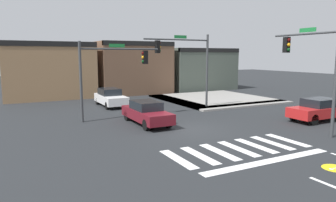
{
  "coord_description": "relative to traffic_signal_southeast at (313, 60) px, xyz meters",
  "views": [
    {
      "loc": [
        -9.61,
        -15.75,
        4.41
      ],
      "look_at": [
        -1.03,
        0.77,
        1.68
      ],
      "focal_mm": 33.47,
      "sensor_mm": 36.0,
      "label": 1
    }
  ],
  "objects": [
    {
      "name": "crosswalk_near",
      "position": [
        -5.83,
        -0.76,
        -4.14
      ],
      "size": [
        7.04,
        2.74,
        0.01
      ],
      "color": "silver",
      "rests_on": "ground_plane"
    },
    {
      "name": "traffic_signal_northeast",
      "position": [
        -2.52,
        9.68,
        0.08
      ],
      "size": [
        5.79,
        0.32,
        6.1
      ],
      "rotation": [
        0.0,
        0.0,
        3.14
      ],
      "color": "#383A3D",
      "rests_on": "ground_plane"
    },
    {
      "name": "traffic_signal_southeast",
      "position": [
        0.0,
        0.0,
        0.0
      ],
      "size": [
        0.32,
        4.4,
        6.02
      ],
      "rotation": [
        0.0,
        0.0,
        1.57
      ],
      "color": "#383A3D",
      "rests_on": "ground_plane"
    },
    {
      "name": "car_red",
      "position": [
        3.27,
        1.76,
        -3.37
      ],
      "size": [
        4.47,
        1.78,
        1.52
      ],
      "rotation": [
        0.0,
        0.0,
        3.14
      ],
      "color": "red",
      "rests_on": "ground_plane"
    },
    {
      "name": "ground_plane",
      "position": [
        -5.83,
        3.74,
        -4.14
      ],
      "size": [
        120.0,
        120.0,
        0.0
      ],
      "primitive_type": "plane",
      "color": "#232628"
    },
    {
      "name": "car_white",
      "position": [
        -7.42,
        14.31,
        -3.37
      ],
      "size": [
        1.79,
        4.49,
        1.53
      ],
      "rotation": [
        0.0,
        0.0,
        -1.57
      ],
      "color": "white",
      "rests_on": "ground_plane"
    },
    {
      "name": "traffic_signal_northwest",
      "position": [
        -8.95,
        8.75,
        -0.45
      ],
      "size": [
        5.67,
        0.32,
        5.32
      ],
      "color": "#383A3D",
      "rests_on": "ground_plane"
    },
    {
      "name": "car_maroon",
      "position": [
        -7.53,
        6.25,
        -3.39
      ],
      "size": [
        1.7,
        4.79,
        1.48
      ],
      "rotation": [
        0.0,
        0.0,
        -1.57
      ],
      "color": "maroon",
      "rests_on": "ground_plane"
    },
    {
      "name": "bike_detector_marking",
      "position": [
        -4.15,
        -4.57,
        -4.14
      ],
      "size": [
        0.99,
        0.99,
        0.01
      ],
      "color": "yellow",
      "rests_on": "ground_plane"
    },
    {
      "name": "storefront_row",
      "position": [
        -1.76,
        22.91,
        -1.3
      ],
      "size": [
        27.11,
        7.03,
        5.93
      ],
      "color": "#93704C",
      "rests_on": "ground_plane"
    },
    {
      "name": "curb_corner_northeast",
      "position": [
        2.66,
        13.15,
        -4.07
      ],
      "size": [
        10.0,
        10.6,
        0.15
      ],
      "color": "gray",
      "rests_on": "ground_plane"
    }
  ]
}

